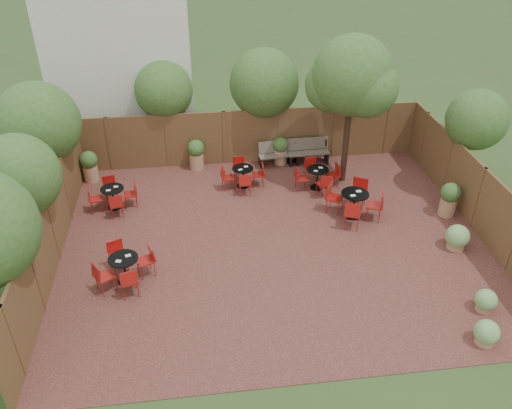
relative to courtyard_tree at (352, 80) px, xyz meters
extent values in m
plane|color=#354F23|center=(-2.89, -3.19, -3.57)|extent=(80.00, 80.00, 0.00)
cube|color=#3D1D19|center=(-2.89, -3.19, -3.56)|extent=(12.00, 10.00, 0.02)
cube|color=brown|center=(-2.89, 1.81, -2.57)|extent=(12.00, 0.08, 2.00)
cube|color=brown|center=(-8.89, -3.19, -2.57)|extent=(0.08, 10.00, 2.00)
cube|color=brown|center=(3.11, -3.19, -2.57)|extent=(0.08, 10.00, 2.00)
cube|color=silver|center=(-7.39, 4.81, 0.43)|extent=(5.00, 4.00, 8.00)
sphere|color=#31581C|center=(-9.49, -0.19, -0.82)|extent=(2.49, 2.49, 2.49)
sphere|color=#31581C|center=(-9.39, -3.19, -0.92)|extent=(2.15, 2.15, 2.15)
sphere|color=#31581C|center=(-5.89, 2.51, -0.96)|extent=(2.02, 2.02, 2.02)
sphere|color=#31581C|center=(-2.39, 2.41, -0.83)|extent=(2.44, 2.44, 2.44)
sphere|color=#31581C|center=(0.61, 2.61, -0.81)|extent=(2.50, 2.50, 2.50)
sphere|color=#31581C|center=(3.71, -1.19, -1.00)|extent=(1.89, 1.89, 1.89)
cylinder|color=black|center=(0.01, 0.01, -1.60)|extent=(0.26, 0.26, 3.90)
sphere|color=#31581C|center=(0.01, 0.01, 0.16)|extent=(2.51, 2.51, 2.51)
sphere|color=#31581C|center=(-0.49, 0.41, -0.27)|extent=(1.76, 1.76, 1.76)
sphere|color=#31581C|center=(0.41, -0.39, -0.12)|extent=(1.83, 1.83, 1.83)
cube|color=brown|center=(-2.00, 1.36, -3.14)|extent=(1.46, 0.58, 0.05)
cube|color=brown|center=(-2.00, 1.55, -2.88)|extent=(1.43, 0.26, 0.43)
cube|color=black|center=(-2.64, 1.36, -3.36)|extent=(0.10, 0.43, 0.38)
cube|color=black|center=(-1.35, 1.36, -3.36)|extent=(0.10, 0.43, 0.38)
cube|color=brown|center=(-0.91, 1.36, -3.12)|extent=(1.51, 0.50, 0.05)
cube|color=brown|center=(-0.91, 1.56, -2.85)|extent=(1.50, 0.16, 0.45)
cube|color=black|center=(-1.59, 1.36, -3.35)|extent=(0.07, 0.45, 0.40)
cube|color=black|center=(-0.23, 1.36, -3.35)|extent=(0.07, 0.45, 0.40)
cylinder|color=black|center=(-7.59, -0.78, -3.53)|extent=(0.42, 0.42, 0.03)
cylinder|color=black|center=(-7.59, -0.78, -3.19)|extent=(0.05, 0.05, 0.66)
cylinder|color=black|center=(-7.59, -0.78, -2.85)|extent=(0.72, 0.72, 0.03)
cube|color=white|center=(-7.48, -0.70, -2.83)|extent=(0.14, 0.11, 0.01)
cube|color=white|center=(-7.69, -0.89, -2.83)|extent=(0.14, 0.11, 0.01)
cylinder|color=black|center=(-0.99, -0.41, -3.53)|extent=(0.42, 0.42, 0.03)
cylinder|color=black|center=(-0.99, -0.41, -3.19)|extent=(0.05, 0.05, 0.68)
cylinder|color=black|center=(-0.99, -0.41, -2.84)|extent=(0.73, 0.73, 0.03)
cube|color=white|center=(-0.87, -0.33, -2.82)|extent=(0.15, 0.11, 0.01)
cube|color=white|center=(-1.09, -0.53, -2.82)|extent=(0.15, 0.11, 0.01)
cylinder|color=black|center=(-0.26, -2.22, -3.53)|extent=(0.49, 0.49, 0.03)
cylinder|color=black|center=(-0.26, -2.22, -3.13)|extent=(0.06, 0.06, 0.78)
cylinder|color=black|center=(-0.26, -2.22, -2.73)|extent=(0.84, 0.84, 0.03)
cube|color=white|center=(-0.13, -2.13, -2.71)|extent=(0.19, 0.17, 0.02)
cube|color=white|center=(-0.38, -2.35, -2.71)|extent=(0.19, 0.17, 0.02)
cylinder|color=black|center=(-6.96, -4.40, -3.53)|extent=(0.44, 0.44, 0.03)
cylinder|color=black|center=(-6.96, -4.40, -3.17)|extent=(0.05, 0.05, 0.70)
cylinder|color=black|center=(-6.96, -4.40, -2.81)|extent=(0.76, 0.76, 0.03)
cube|color=white|center=(-6.84, -4.32, -2.79)|extent=(0.17, 0.15, 0.02)
cube|color=white|center=(-7.06, -4.52, -2.79)|extent=(0.17, 0.15, 0.02)
cylinder|color=black|center=(-3.43, 0.03, -3.53)|extent=(0.41, 0.41, 0.03)
cylinder|color=black|center=(-3.43, 0.03, -3.20)|extent=(0.05, 0.05, 0.65)
cylinder|color=black|center=(-3.43, 0.03, -2.86)|extent=(0.71, 0.71, 0.03)
cube|color=white|center=(-3.32, 0.10, -2.84)|extent=(0.13, 0.10, 0.01)
cube|color=white|center=(-3.52, -0.09, -2.84)|extent=(0.13, 0.10, 0.01)
cylinder|color=#A97954|center=(-4.92, 1.51, -3.26)|extent=(0.50, 0.50, 0.57)
sphere|color=#31581C|center=(-4.92, 1.51, -2.75)|extent=(0.60, 0.60, 0.60)
cylinder|color=#A97954|center=(-1.90, 1.51, -3.28)|extent=(0.46, 0.46, 0.53)
sphere|color=#31581C|center=(-1.90, 1.51, -2.81)|extent=(0.55, 0.55, 0.55)
cylinder|color=#A97954|center=(-8.54, 1.08, -3.26)|extent=(0.50, 0.50, 0.57)
sphere|color=#31581C|center=(-8.54, 1.08, -2.75)|extent=(0.60, 0.60, 0.60)
cylinder|color=#A97954|center=(2.63, -2.49, -3.26)|extent=(0.50, 0.50, 0.57)
sphere|color=#31581C|center=(2.63, -2.49, -2.75)|extent=(0.60, 0.60, 0.60)
cylinder|color=#A97954|center=(1.74, -6.60, -3.46)|extent=(0.39, 0.39, 0.18)
sphere|color=#699C51|center=(1.74, -6.60, -3.23)|extent=(0.53, 0.53, 0.53)
cylinder|color=#A97954|center=(1.23, -7.60, -3.45)|extent=(0.42, 0.42, 0.19)
sphere|color=#699C51|center=(1.23, -7.60, -3.21)|extent=(0.57, 0.57, 0.57)
cylinder|color=#A97954|center=(2.16, -4.14, -3.43)|extent=(0.49, 0.49, 0.22)
sphere|color=#699C51|center=(2.16, -4.14, -3.16)|extent=(0.67, 0.67, 0.67)
camera|label=1|loc=(-4.96, -15.21, 5.52)|focal=36.92mm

